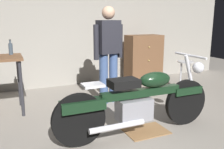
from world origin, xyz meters
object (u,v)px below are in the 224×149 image
object	(u,v)px
shop_stool	(185,68)
wooden_dresser	(144,59)
motorcycle	(139,101)
person_standing	(108,51)
bottle	(11,49)

from	to	relation	value
shop_stool	wooden_dresser	size ratio (longest dim) A/B	0.58
motorcycle	shop_stool	bearing A→B (deg)	35.04
person_standing	shop_stool	xyz separation A→B (m)	(1.64, -0.06, -0.43)
person_standing	wooden_dresser	distance (m)	1.67
motorcycle	bottle	distance (m)	2.25
shop_stool	wooden_dresser	distance (m)	1.10
person_standing	bottle	xyz separation A→B (m)	(-1.55, 0.36, 0.07)
bottle	motorcycle	bearing A→B (deg)	-49.73
motorcycle	bottle	size ratio (longest dim) A/B	9.09
wooden_dresser	shop_stool	bearing A→B (deg)	-71.83
motorcycle	wooden_dresser	bearing A→B (deg)	57.89
wooden_dresser	motorcycle	bearing A→B (deg)	-121.93
motorcycle	person_standing	size ratio (longest dim) A/B	1.31
person_standing	bottle	bearing A→B (deg)	-22.00
wooden_dresser	bottle	size ratio (longest dim) A/B	4.56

